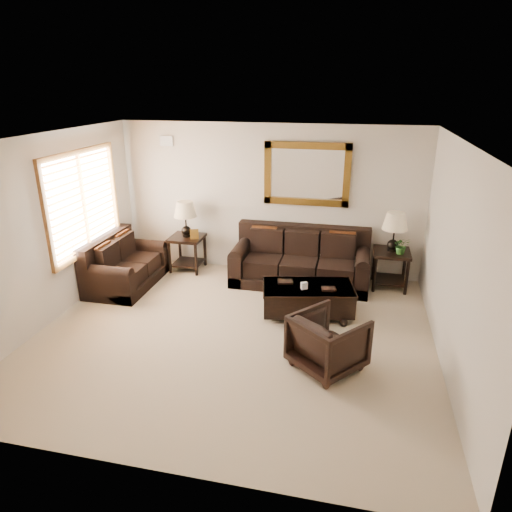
% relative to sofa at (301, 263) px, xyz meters
% --- Properties ---
extents(room, '(5.51, 5.01, 2.71)m').
position_rel_sofa_xyz_m(room, '(-0.68, -2.04, 1.00)').
color(room, tan).
rests_on(room, ground).
extents(window, '(0.07, 1.96, 1.66)m').
position_rel_sofa_xyz_m(window, '(-3.37, -1.14, 1.20)').
color(window, white).
rests_on(window, room).
extents(mirror, '(1.50, 0.06, 1.10)m').
position_rel_sofa_xyz_m(mirror, '(0.00, 0.43, 1.50)').
color(mirror, '#4B280F').
rests_on(mirror, room).
extents(air_vent, '(0.25, 0.02, 0.18)m').
position_rel_sofa_xyz_m(air_vent, '(-2.58, 0.44, 2.00)').
color(air_vent, '#999999').
rests_on(air_vent, room).
extents(sofa, '(2.36, 1.02, 0.97)m').
position_rel_sofa_xyz_m(sofa, '(0.00, 0.00, 0.00)').
color(sofa, black).
rests_on(sofa, room).
extents(loveseat, '(0.92, 1.55, 0.87)m').
position_rel_sofa_xyz_m(loveseat, '(-3.00, -0.80, -0.03)').
color(loveseat, black).
rests_on(loveseat, room).
extents(end_table_left, '(0.60, 0.60, 1.32)m').
position_rel_sofa_xyz_m(end_table_left, '(-2.16, 0.12, 0.51)').
color(end_table_left, black).
rests_on(end_table_left, room).
extents(end_table_right, '(0.61, 0.61, 1.34)m').
position_rel_sofa_xyz_m(end_table_right, '(1.54, 0.12, 0.52)').
color(end_table_right, black).
rests_on(end_table_right, room).
extents(coffee_table, '(1.49, 1.00, 0.58)m').
position_rel_sofa_xyz_m(coffee_table, '(0.27, -1.18, -0.06)').
color(coffee_table, black).
rests_on(coffee_table, room).
extents(armchair, '(1.05, 1.04, 0.79)m').
position_rel_sofa_xyz_m(armchair, '(0.67, -2.54, 0.04)').
color(armchair, black).
rests_on(armchair, floor).
extents(potted_plant, '(0.29, 0.32, 0.23)m').
position_rel_sofa_xyz_m(potted_plant, '(1.67, 0.01, 0.43)').
color(potted_plant, '#295A1E').
rests_on(potted_plant, end_table_right).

